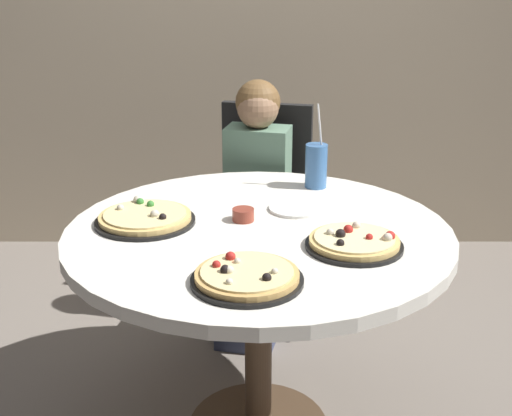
{
  "coord_description": "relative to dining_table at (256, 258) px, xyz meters",
  "views": [
    {
      "loc": [
        -0.01,
        -1.94,
        1.53
      ],
      "look_at": [
        0.0,
        0.05,
        0.8
      ],
      "focal_mm": 47.35,
      "sensor_mm": 36.0,
      "label": 1
    }
  ],
  "objects": [
    {
      "name": "plate_small",
      "position": [
        0.13,
        0.17,
        0.1
      ],
      "size": [
        0.18,
        0.18,
        0.01
      ],
      "primitive_type": "cylinder",
      "color": "white",
      "rests_on": "dining_table"
    },
    {
      "name": "diner_child",
      "position": [
        -0.02,
        0.69,
        -0.17
      ],
      "size": [
        0.33,
        0.43,
        1.08
      ],
      "color": "#3F4766",
      "rests_on": "ground_plane"
    },
    {
      "name": "pizza_pepperoni",
      "position": [
        -0.03,
        -0.37,
        0.12
      ],
      "size": [
        0.29,
        0.29,
        0.05
      ],
      "color": "black",
      "rests_on": "dining_table"
    },
    {
      "name": "chair_wooden",
      "position": [
        0.02,
        0.87,
        -0.12
      ],
      "size": [
        0.48,
        0.48,
        0.95
      ],
      "color": "black",
      "rests_on": "ground_plane"
    },
    {
      "name": "soda_cup",
      "position": [
        0.21,
        0.41,
        0.18
      ],
      "size": [
        0.08,
        0.08,
        0.31
      ],
      "color": "#3F72B2",
      "rests_on": "dining_table"
    },
    {
      "name": "pizza_cheese",
      "position": [
        -0.36,
        0.05,
        0.12
      ],
      "size": [
        0.32,
        0.32,
        0.05
      ],
      "color": "black",
      "rests_on": "dining_table"
    },
    {
      "name": "dining_table",
      "position": [
        0.0,
        0.0,
        0.0
      ],
      "size": [
        1.2,
        1.2,
        0.75
      ],
      "color": "silver",
      "rests_on": "ground_plane"
    },
    {
      "name": "sauce_bowl",
      "position": [
        -0.05,
        0.07,
        0.12
      ],
      "size": [
        0.07,
        0.07,
        0.04
      ],
      "primitive_type": "cylinder",
      "color": "brown",
      "rests_on": "dining_table"
    },
    {
      "name": "pizza_veggie",
      "position": [
        0.28,
        -0.15,
        0.12
      ],
      "size": [
        0.28,
        0.28,
        0.05
      ],
      "color": "black",
      "rests_on": "dining_table"
    }
  ]
}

